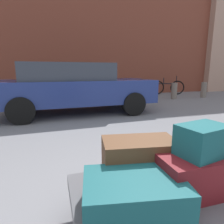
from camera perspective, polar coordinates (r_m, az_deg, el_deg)
The scene contains 11 objects.
building_facade_brick at distance 10.98m, azimuth -2.34°, elevation 28.07°, with size 24.00×1.20×8.48m, color brown.
luggage_cart at distance 1.64m, azimuth 13.53°, elevation -23.38°, with size 1.29×0.83×0.34m.
duffel_bag_maroon_front_left at distance 1.61m, azimuth 24.48°, elevation -16.03°, with size 0.62×0.34×0.28m, color maroon.
suitcase_teal_rear_right at distance 1.34m, azimuth 6.50°, elevation -22.97°, with size 0.63×0.43×0.22m, color #144C51.
duffel_bag_brown_front_right at distance 1.63m, azimuth 8.02°, elevation -13.63°, with size 0.59×0.33×0.33m, color #51331E.
duffel_bag_teal_topmost_pile at distance 1.52m, azimuth 25.32°, elevation -7.54°, with size 0.35×0.24×0.22m, color #144C51.
parked_car at distance 5.68m, azimuth -11.04°, elevation 7.30°, with size 4.35×2.02×1.42m.
bicycle_leaning at distance 10.50m, azimuth 16.03°, elevation 7.03°, with size 1.68×0.64×0.96m.
bollard_kerb_near at distance 8.12m, azimuth 8.98°, elevation 5.84°, with size 0.25×0.25×0.70m, color #72665B.
bollard_kerb_mid at distance 8.89m, azimuth 17.90°, elevation 5.94°, with size 0.25×0.25×0.70m, color #72665B.
bollard_kerb_far at distance 9.87m, azimuth 25.50°, elevation 5.91°, with size 0.25×0.25×0.70m, color #72665B.
Camera 1 is at (-0.72, -1.13, 1.21)m, focal length 30.90 mm.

